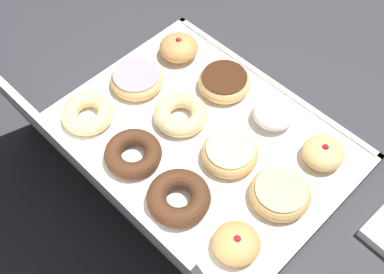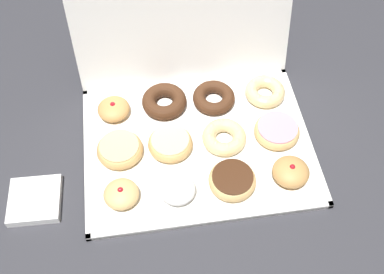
{
  "view_description": "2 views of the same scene",
  "coord_description": "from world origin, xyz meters",
  "px_view_note": "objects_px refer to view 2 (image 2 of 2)",
  "views": [
    {
      "loc": [
        -0.39,
        0.43,
        0.84
      ],
      "look_at": [
        0.0,
        0.03,
        0.05
      ],
      "focal_mm": 45.94,
      "sensor_mm": 36.0,
      "label": 1
    },
    {
      "loc": [
        -0.12,
        -0.69,
        1.0
      ],
      "look_at": [
        -0.02,
        -0.01,
        0.05
      ],
      "focal_mm": 44.26,
      "sensor_mm": 36.0,
      "label": 2
    }
  ],
  "objects_px": {
    "powdered_filled_donut_1": "(177,189)",
    "jelly_filled_donut_8": "(114,109)",
    "chocolate_frosted_donut_2": "(232,180)",
    "chocolate_cake_ring_donut_9": "(164,101)",
    "jelly_filled_donut_0": "(121,194)",
    "glazed_ring_donut_4": "(120,149)",
    "cruller_donut_6": "(224,136)",
    "glazed_ring_donut_5": "(170,142)",
    "pink_frosted_donut_7": "(277,130)",
    "cruller_donut_11": "(265,91)",
    "jelly_filled_donut_3": "(291,172)",
    "napkin_stack": "(35,200)",
    "donut_box": "(198,145)",
    "chocolate_cake_ring_donut_10": "(214,98)"
  },
  "relations": [
    {
      "from": "powdered_filled_donut_1",
      "to": "glazed_ring_donut_5",
      "type": "relative_size",
      "value": 0.77
    },
    {
      "from": "jelly_filled_donut_3",
      "to": "chocolate_cake_ring_donut_9",
      "type": "distance_m",
      "value": 0.39
    },
    {
      "from": "powdered_filled_donut_1",
      "to": "cruller_donut_11",
      "type": "height_order",
      "value": "powdered_filled_donut_1"
    },
    {
      "from": "chocolate_frosted_donut_2",
      "to": "glazed_ring_donut_4",
      "type": "bearing_deg",
      "value": 153.47
    },
    {
      "from": "glazed_ring_donut_5",
      "to": "pink_frosted_donut_7",
      "type": "height_order",
      "value": "glazed_ring_donut_5"
    },
    {
      "from": "pink_frosted_donut_7",
      "to": "powdered_filled_donut_1",
      "type": "bearing_deg",
      "value": -153.7
    },
    {
      "from": "jelly_filled_donut_0",
      "to": "jelly_filled_donut_3",
      "type": "bearing_deg",
      "value": -0.05
    },
    {
      "from": "glazed_ring_donut_4",
      "to": "cruller_donut_11",
      "type": "relative_size",
      "value": 1.06
    },
    {
      "from": "powdered_filled_donut_1",
      "to": "jelly_filled_donut_8",
      "type": "relative_size",
      "value": 1.02
    },
    {
      "from": "powdered_filled_donut_1",
      "to": "glazed_ring_donut_5",
      "type": "xyz_separation_m",
      "value": [
        -0.0,
        0.14,
        -0.0
      ]
    },
    {
      "from": "chocolate_frosted_donut_2",
      "to": "cruller_donut_11",
      "type": "height_order",
      "value": "chocolate_frosted_donut_2"
    },
    {
      "from": "glazed_ring_donut_4",
      "to": "donut_box",
      "type": "bearing_deg",
      "value": -0.46
    },
    {
      "from": "donut_box",
      "to": "jelly_filled_donut_0",
      "type": "height_order",
      "value": "jelly_filled_donut_0"
    },
    {
      "from": "jelly_filled_donut_3",
      "to": "donut_box",
      "type": "bearing_deg",
      "value": 147.99
    },
    {
      "from": "glazed_ring_donut_5",
      "to": "napkin_stack",
      "type": "height_order",
      "value": "glazed_ring_donut_5"
    },
    {
      "from": "napkin_stack",
      "to": "jelly_filled_donut_0",
      "type": "bearing_deg",
      "value": -6.94
    },
    {
      "from": "glazed_ring_donut_5",
      "to": "chocolate_cake_ring_donut_9",
      "type": "height_order",
      "value": "same"
    },
    {
      "from": "glazed_ring_donut_4",
      "to": "cruller_donut_6",
      "type": "height_order",
      "value": "same"
    },
    {
      "from": "jelly_filled_donut_0",
      "to": "glazed_ring_donut_4",
      "type": "xyz_separation_m",
      "value": [
        0.0,
        0.13,
        -0.0
      ]
    },
    {
      "from": "powdered_filled_donut_1",
      "to": "jelly_filled_donut_8",
      "type": "bearing_deg",
      "value": 117.02
    },
    {
      "from": "glazed_ring_donut_4",
      "to": "glazed_ring_donut_5",
      "type": "height_order",
      "value": "same"
    },
    {
      "from": "chocolate_frosted_donut_2",
      "to": "pink_frosted_donut_7",
      "type": "relative_size",
      "value": 0.98
    },
    {
      "from": "powdered_filled_donut_1",
      "to": "cruller_donut_11",
      "type": "distance_m",
      "value": 0.39
    },
    {
      "from": "powdered_filled_donut_1",
      "to": "glazed_ring_donut_4",
      "type": "height_order",
      "value": "powdered_filled_donut_1"
    },
    {
      "from": "jelly_filled_donut_0",
      "to": "chocolate_frosted_donut_2",
      "type": "height_order",
      "value": "jelly_filled_donut_0"
    },
    {
      "from": "jelly_filled_donut_8",
      "to": "chocolate_cake_ring_donut_10",
      "type": "distance_m",
      "value": 0.27
    },
    {
      "from": "chocolate_cake_ring_donut_9",
      "to": "napkin_stack",
      "type": "relative_size",
      "value": 1.01
    },
    {
      "from": "glazed_ring_donut_4",
      "to": "cruller_donut_6",
      "type": "relative_size",
      "value": 1.03
    },
    {
      "from": "pink_frosted_donut_7",
      "to": "cruller_donut_11",
      "type": "xyz_separation_m",
      "value": [
        0.0,
        0.13,
        -0.0
      ]
    },
    {
      "from": "jelly_filled_donut_8",
      "to": "napkin_stack",
      "type": "distance_m",
      "value": 0.31
    },
    {
      "from": "jelly_filled_donut_3",
      "to": "chocolate_cake_ring_donut_9",
      "type": "bearing_deg",
      "value": 135.74
    },
    {
      "from": "glazed_ring_donut_4",
      "to": "chocolate_cake_ring_donut_9",
      "type": "distance_m",
      "value": 0.19
    },
    {
      "from": "donut_box",
      "to": "napkin_stack",
      "type": "bearing_deg",
      "value": -165.68
    },
    {
      "from": "jelly_filled_donut_3",
      "to": "jelly_filled_donut_8",
      "type": "relative_size",
      "value": 1.05
    },
    {
      "from": "jelly_filled_donut_3",
      "to": "pink_frosted_donut_7",
      "type": "bearing_deg",
      "value": 90.2
    },
    {
      "from": "donut_box",
      "to": "jelly_filled_donut_3",
      "type": "bearing_deg",
      "value": -32.01
    },
    {
      "from": "glazed_ring_donut_4",
      "to": "jelly_filled_donut_8",
      "type": "relative_size",
      "value": 1.36
    },
    {
      "from": "powdered_filled_donut_1",
      "to": "jelly_filled_donut_8",
      "type": "xyz_separation_m",
      "value": [
        -0.14,
        0.27,
        -0.0
      ]
    },
    {
      "from": "cruller_donut_11",
      "to": "napkin_stack",
      "type": "distance_m",
      "value": 0.66
    },
    {
      "from": "jelly_filled_donut_3",
      "to": "pink_frosted_donut_7",
      "type": "height_order",
      "value": "jelly_filled_donut_3"
    },
    {
      "from": "powdered_filled_donut_1",
      "to": "glazed_ring_donut_4",
      "type": "bearing_deg",
      "value": 133.0
    },
    {
      "from": "chocolate_frosted_donut_2",
      "to": "chocolate_cake_ring_donut_9",
      "type": "height_order",
      "value": "same"
    },
    {
      "from": "chocolate_frosted_donut_2",
      "to": "chocolate_cake_ring_donut_9",
      "type": "relative_size",
      "value": 0.95
    },
    {
      "from": "cruller_donut_6",
      "to": "chocolate_cake_ring_donut_9",
      "type": "height_order",
      "value": "chocolate_cake_ring_donut_9"
    },
    {
      "from": "chocolate_cake_ring_donut_10",
      "to": "cruller_donut_11",
      "type": "height_order",
      "value": "cruller_donut_11"
    },
    {
      "from": "jelly_filled_donut_3",
      "to": "glazed_ring_donut_4",
      "type": "relative_size",
      "value": 0.77
    },
    {
      "from": "glazed_ring_donut_5",
      "to": "cruller_donut_6",
      "type": "height_order",
      "value": "same"
    },
    {
      "from": "glazed_ring_donut_5",
      "to": "donut_box",
      "type": "bearing_deg",
      "value": -2.87
    },
    {
      "from": "jelly_filled_donut_3",
      "to": "cruller_donut_6",
      "type": "relative_size",
      "value": 0.79
    },
    {
      "from": "chocolate_frosted_donut_2",
      "to": "jelly_filled_donut_8",
      "type": "height_order",
      "value": "jelly_filled_donut_8"
    }
  ]
}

